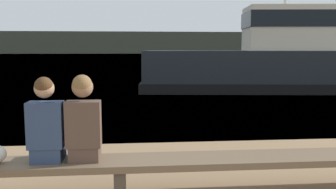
% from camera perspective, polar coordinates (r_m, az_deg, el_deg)
% --- Properties ---
extents(water_surface, '(240.00, 240.00, 0.00)m').
position_cam_1_polar(water_surface, '(126.42, -4.96, 6.26)').
color(water_surface, teal).
rests_on(water_surface, ground).
extents(far_shoreline, '(600.00, 12.00, 7.12)m').
position_cam_1_polar(far_shoreline, '(129.06, -4.98, 7.85)').
color(far_shoreline, '#424738').
rests_on(far_shoreline, ground).
extents(bench_main, '(7.49, 0.54, 0.42)m').
position_cam_1_polar(bench_main, '(4.26, -7.33, -10.72)').
color(bench_main, brown).
rests_on(bench_main, ground).
extents(person_left, '(0.37, 0.39, 0.93)m').
position_cam_1_polar(person_left, '(4.24, -18.08, -4.33)').
color(person_left, navy).
rests_on(person_left, bench_main).
extents(person_right, '(0.37, 0.40, 0.95)m').
position_cam_1_polar(person_right, '(4.17, -12.74, -4.00)').
color(person_right, '#4C382D').
rests_on(person_right, bench_main).
extents(tugboat_red, '(11.21, 4.67, 6.07)m').
position_cam_1_polar(tugboat_red, '(15.57, 16.95, 4.47)').
color(tugboat_red, black).
rests_on(tugboat_red, water_surface).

